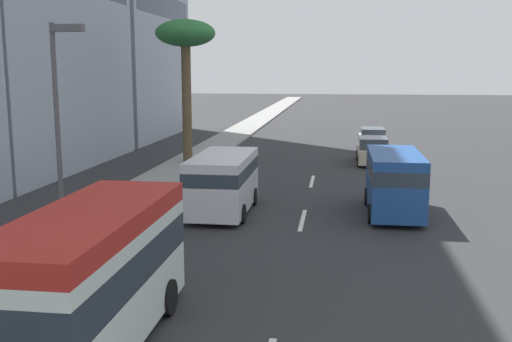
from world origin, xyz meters
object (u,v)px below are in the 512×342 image
(palm_tree, at_px, (186,40))
(street_lamp, at_px, (61,117))
(van_lead, at_px, (223,180))
(van_third, at_px, (394,179))
(minibus_fifth, at_px, (92,274))
(car_fourth, at_px, (373,151))
(car_second, at_px, (372,139))

(palm_tree, bearing_deg, street_lamp, -176.11)
(van_lead, xyz_separation_m, van_third, (0.65, -6.64, 0.06))
(van_third, relative_size, minibus_fifth, 0.79)
(van_lead, distance_m, car_fourth, 14.95)
(van_lead, distance_m, palm_tree, 13.95)
(van_third, relative_size, palm_tree, 0.60)
(van_third, height_order, palm_tree, palm_tree)
(car_fourth, height_order, street_lamp, street_lamp)
(van_lead, height_order, minibus_fifth, minibus_fifth)
(van_third, xyz_separation_m, minibus_fifth, (-12.36, 7.01, 0.19))
(car_second, xyz_separation_m, van_third, (-19.12, 0.19, 0.66))
(car_second, distance_m, palm_tree, 15.29)
(van_lead, height_order, car_fourth, van_lead)
(street_lamp, bearing_deg, car_fourth, -25.49)
(minibus_fifth, distance_m, street_lamp, 6.20)
(van_third, bearing_deg, minibus_fifth, 150.44)
(car_second, bearing_deg, palm_tree, 125.17)
(car_second, relative_size, car_fourth, 1.07)
(street_lamp, bearing_deg, van_lead, -24.83)
(van_lead, xyz_separation_m, street_lamp, (-6.91, 3.20, 2.97))
(van_lead, distance_m, minibus_fifth, 11.72)
(van_lead, relative_size, car_second, 1.10)
(van_third, height_order, street_lamp, street_lamp)
(car_second, height_order, street_lamp, street_lamp)
(van_third, height_order, car_fourth, van_third)
(palm_tree, bearing_deg, van_lead, -159.26)
(van_lead, bearing_deg, street_lamp, -24.83)
(car_fourth, distance_m, palm_tree, 12.86)
(van_lead, distance_m, van_third, 6.67)
(car_second, height_order, palm_tree, palm_tree)
(van_third, xyz_separation_m, car_fourth, (12.80, 0.13, -0.63))
(car_second, xyz_separation_m, palm_tree, (-7.97, 11.30, 6.52))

